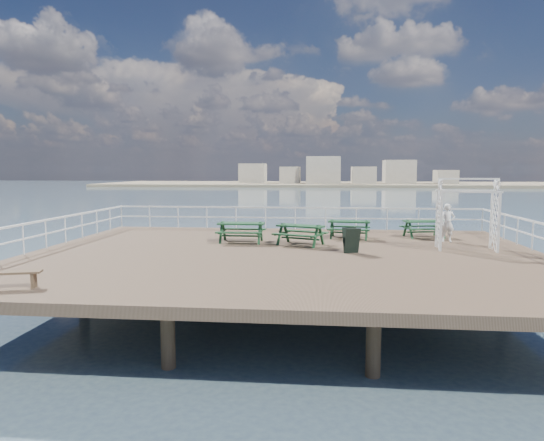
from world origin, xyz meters
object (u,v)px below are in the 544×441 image
Objects in this scene: flat_bench_near at (10,276)px; person at (448,223)px; picnic_table_b at (349,226)px; picnic_table_c at (424,225)px; trellis_arbor at (467,218)px; picnic_table_a at (241,228)px; picnic_table_d at (300,231)px.

flat_bench_near is 0.98× the size of person.
person is (3.90, -0.59, 0.23)m from picnic_table_b.
person is (0.67, -1.21, 0.24)m from picnic_table_c.
trellis_arbor reaches higher than person.
flat_bench_near is at bearing -145.71° from trellis_arbor.
picnic_table_a is 1.20× the size of person.
picnic_table_d is 6.05m from person.
trellis_arbor is 2.01m from person.
person is at bearing -1.62° from picnic_table_b.
person is at bearing 100.26° from trellis_arbor.
picnic_table_a reaches higher than flat_bench_near.
picnic_table_a is 0.98× the size of picnic_table_b.
picnic_table_c is 3.35m from trellis_arbor.
person reaches higher than picnic_table_b.
trellis_arbor is at bearing -84.64° from person.
picnic_table_b is at bearing 153.19° from trellis_arbor.
picnic_table_b is 1.26× the size of flat_bench_near.
person is (8.27, 0.97, 0.20)m from picnic_table_a.
picnic_table_c is at bearing 24.61° from flat_bench_near.
picnic_table_c is (3.22, 0.62, -0.01)m from picnic_table_b.
person is at bearing -73.37° from picnic_table_c.
picnic_table_a is 0.84× the size of picnic_table_d.
picnic_table_c is 15.82m from flat_bench_near.
picnic_table_d reaches higher than picnic_table_b.
person reaches higher than picnic_table_d.
picnic_table_b is 3.95m from person.
picnic_table_c is 5.83m from picnic_table_d.
person is (12.70, 9.06, 0.45)m from flat_bench_near.
picnic_table_c is 1.30× the size of flat_bench_near.
picnic_table_d is at bearing -179.75° from trellis_arbor.
trellis_arbor is at bearing 12.97° from flat_bench_near.
picnic_table_a is 7.91m from picnic_table_c.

